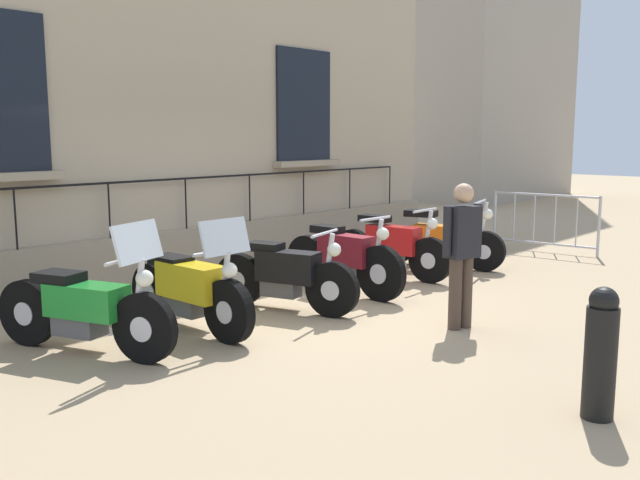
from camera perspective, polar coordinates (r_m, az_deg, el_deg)
ground_plane at (r=8.67m, az=-0.59°, el=-5.15°), size 60.00×60.00×0.00m
building_facade at (r=10.67m, az=-12.67°, el=12.92°), size 0.82×12.06×6.00m
motorcycle_green at (r=6.92m, az=-18.82°, el=-5.39°), size 1.99×0.94×1.30m
motorcycle_yellow at (r=7.43m, az=-10.70°, el=-4.11°), size 1.95×0.70×1.26m
motorcycle_black at (r=8.15m, az=-2.87°, el=-3.01°), size 1.86×0.78×0.99m
motorcycle_maroon at (r=9.03m, az=1.97°, el=-1.62°), size 1.98×0.58×1.06m
motorcycle_red at (r=10.13m, az=5.93°, el=-0.59°), size 1.99×0.60×1.05m
motorcycle_orange at (r=10.98m, az=9.89°, el=-0.14°), size 2.03×0.86×1.08m
crowd_barrier at (r=12.91m, az=18.10°, el=1.55°), size 1.93×0.19×1.05m
bollard at (r=5.50m, az=22.22°, el=-8.64°), size 0.23×0.23×0.99m
pedestrian_standing at (r=7.49m, az=11.67°, el=-0.67°), size 0.30×0.52×1.57m
distant_building at (r=24.19m, az=13.97°, el=18.46°), size 3.28×6.54×12.54m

